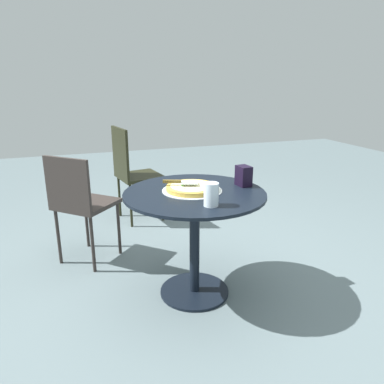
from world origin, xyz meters
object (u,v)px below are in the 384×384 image
object	(u,v)px
pizza_on_tray	(192,188)
napkin_dispenser	(244,176)
pizza_server	(180,182)
drinking_cup	(211,195)
patio_chair_far	(131,168)
patio_table	(195,219)
patio_chair_near	(80,200)

from	to	relation	value
pizza_on_tray	napkin_dispenser	world-z (taller)	napkin_dispenser
pizza_server	drinking_cup	size ratio (longest dim) A/B	1.70
pizza_on_tray	patio_chair_far	size ratio (longest dim) A/B	0.40
napkin_dispenser	patio_table	bearing A→B (deg)	-90.97
pizza_on_tray	pizza_server	world-z (taller)	pizza_server
patio_chair_far	pizza_on_tray	bearing A→B (deg)	-174.56
patio_table	napkin_dispenser	bearing A→B (deg)	-85.12
patio_table	pizza_server	size ratio (longest dim) A/B	3.97
pizza_on_tray	patio_chair_far	distance (m)	1.39
pizza_on_tray	napkin_dispenser	distance (m)	0.35
pizza_on_tray	patio_table	bearing A→B (deg)	-167.80
pizza_on_tray	drinking_cup	distance (m)	0.29
pizza_server	patio_chair_far	xyz separation A→B (m)	(1.34, 0.07, -0.22)
patio_chair_near	napkin_dispenser	bearing A→B (deg)	-122.76
patio_table	patio_chair_near	world-z (taller)	patio_chair_near
drinking_cup	patio_chair_near	bearing A→B (deg)	34.91
drinking_cup	patio_chair_far	xyz separation A→B (m)	(1.66, 0.13, -0.23)
napkin_dispenser	patio_chair_far	distance (m)	1.47
drinking_cup	patio_chair_near	distance (m)	1.15
patio_table	patio_chair_near	bearing A→B (deg)	44.32
napkin_dispenser	patio_chair_far	size ratio (longest dim) A/B	0.14
pizza_on_tray	patio_chair_far	bearing A→B (deg)	5.44
patio_chair_far	patio_table	bearing A→B (deg)	-174.42
pizza_server	patio_chair_far	distance (m)	1.36
drinking_cup	napkin_dispenser	bearing A→B (deg)	-49.58
pizza_on_tray	pizza_server	bearing A→B (deg)	65.49
patio_chair_near	patio_chair_far	xyz separation A→B (m)	(0.74, -0.51, 0.02)
pizza_server	drinking_cup	world-z (taller)	drinking_cup
napkin_dispenser	patio_chair_far	world-z (taller)	patio_chair_far
patio_table	patio_chair_near	size ratio (longest dim) A/B	1.03
drinking_cup	patio_chair_far	distance (m)	1.68
napkin_dispenser	patio_chair_near	world-z (taller)	patio_chair_near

